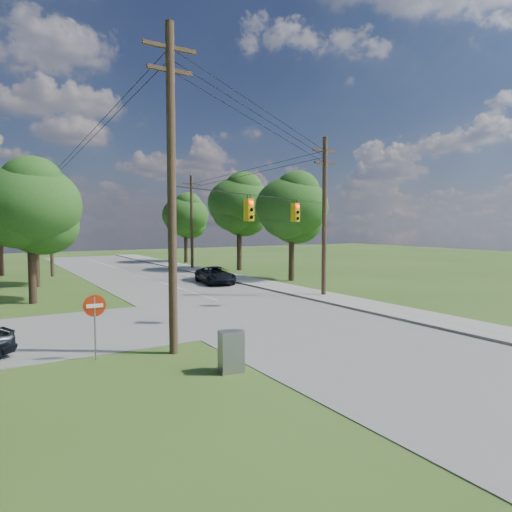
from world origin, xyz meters
TOP-DOWN VIEW (x-y plane):
  - ground at (0.00, 0.00)m, footprint 140.00×140.00m
  - main_road at (2.00, 5.00)m, footprint 10.00×100.00m
  - sidewalk_east at (8.70, 5.00)m, footprint 2.60×100.00m
  - pole_sw at (-4.60, 0.40)m, footprint 2.00×0.32m
  - pole_ne at (8.90, 8.00)m, footprint 2.00×0.32m
  - pole_north_e at (8.90, 30.00)m, footprint 2.00×0.32m
  - pole_north_w at (-5.00, 30.00)m, footprint 2.00×0.32m
  - power_lines at (1.50, 11.54)m, footprint 13.93×29.62m
  - traffic_signals at (2.55, 4.43)m, footprint 4.91×3.27m
  - tree_w_near at (-8.00, 15.00)m, footprint 6.00×6.00m
  - tree_w_mid at (-7.00, 23.00)m, footprint 6.40×6.40m
  - tree_e_near at (12.00, 16.00)m, footprint 6.20×6.20m
  - tree_e_mid at (12.50, 26.00)m, footprint 6.60×6.60m
  - tree_e_far at (11.50, 38.00)m, footprint 5.80×5.80m
  - car_main_north at (5.50, 17.43)m, footprint 2.84×5.09m
  - control_cabinet at (-3.79, -2.63)m, footprint 0.82×0.65m
  - do_not_enter_sign at (-7.28, 1.00)m, footprint 0.78×0.11m

SIDE VIEW (x-z plane):
  - ground at x=0.00m, z-range 0.00..0.00m
  - main_road at x=2.00m, z-range 0.00..0.03m
  - sidewalk_east at x=8.70m, z-range 0.00..0.12m
  - control_cabinet at x=-3.79m, z-range 0.00..1.36m
  - car_main_north at x=5.50m, z-range 0.03..1.38m
  - do_not_enter_sign at x=-7.28m, z-range 0.54..2.88m
  - pole_north_e at x=8.90m, z-range 0.13..10.13m
  - pole_north_w at x=-5.00m, z-range 0.13..10.13m
  - pole_ne at x=8.90m, z-range 0.22..10.72m
  - traffic_signals at x=2.55m, z-range 4.97..6.02m
  - tree_e_far at x=11.50m, z-range 1.76..10.08m
  - tree_w_near at x=-8.00m, z-range 1.72..10.12m
  - pole_sw at x=-4.60m, z-range 0.23..12.23m
  - tree_e_near at x=12.00m, z-range 1.85..10.66m
  - tree_w_mid at x=-7.00m, z-range 1.97..11.19m
  - tree_e_mid at x=12.50m, z-range 2.09..11.73m
  - power_lines at x=1.50m, z-range 6.69..11.62m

